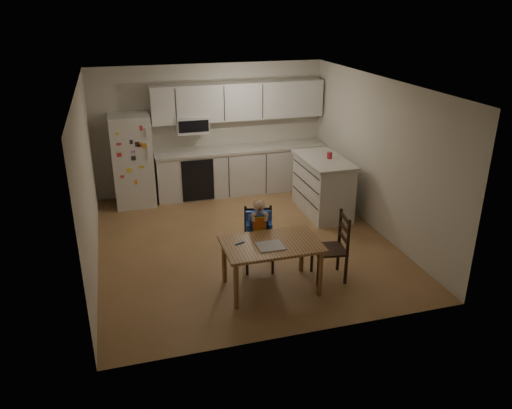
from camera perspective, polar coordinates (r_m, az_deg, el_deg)
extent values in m
cube|color=olive|center=(8.03, -1.40, -4.27)|extent=(4.50, 5.00, 0.01)
cube|color=beige|center=(9.90, -5.21, 8.58)|extent=(4.50, 0.02, 2.50)
cube|color=beige|center=(7.35, -18.73, 2.53)|extent=(0.02, 5.00, 2.50)
cube|color=beige|center=(8.38, 13.63, 5.48)|extent=(0.02, 5.00, 2.50)
cube|color=white|center=(7.26, -1.59, 13.68)|extent=(4.50, 5.00, 0.01)
cube|color=silver|center=(9.51, -13.93, 4.92)|extent=(0.72, 0.70, 1.70)
cube|color=silver|center=(9.96, -1.71, 3.83)|extent=(3.34, 0.60, 0.86)
cube|color=beige|center=(9.81, -1.73, 6.35)|extent=(3.37, 0.62, 0.05)
cube|color=black|center=(9.50, -6.63, 2.74)|extent=(0.60, 0.02, 0.80)
cube|color=silver|center=(9.74, -2.00, 11.73)|extent=(3.34, 0.34, 0.70)
cube|color=silver|center=(9.61, -7.32, 9.10)|extent=(0.60, 0.38, 0.33)
cube|color=silver|center=(9.01, 7.62, 1.97)|extent=(0.66, 1.32, 0.97)
cube|color=beige|center=(8.85, 7.78, 5.07)|extent=(0.73, 1.39, 0.06)
cylinder|color=#B41E2F|center=(8.83, 8.40, 5.57)|extent=(0.09, 0.09, 0.11)
cube|color=brown|center=(6.49, 1.78, -4.56)|extent=(1.27, 0.81, 0.04)
cylinder|color=brown|center=(6.24, -2.28, -9.33)|extent=(0.06, 0.06, 0.64)
cylinder|color=brown|center=(6.80, -3.65, -6.47)|extent=(0.06, 0.06, 0.64)
cylinder|color=brown|center=(6.55, 7.36, -7.83)|extent=(0.06, 0.06, 0.64)
cylinder|color=brown|center=(7.09, 5.25, -5.24)|extent=(0.06, 0.06, 0.64)
cube|color=silver|center=(6.38, 1.64, -4.77)|extent=(0.33, 0.29, 0.01)
cylinder|color=blue|center=(6.45, -1.92, -4.46)|extent=(0.12, 0.06, 0.02)
cube|color=black|center=(7.08, 0.34, -4.35)|extent=(0.47, 0.47, 0.03)
cube|color=black|center=(7.01, -1.01, -6.61)|extent=(0.04, 0.04, 0.40)
cube|color=black|center=(7.33, -1.18, -5.25)|extent=(0.04, 0.04, 0.40)
cube|color=black|center=(7.04, 1.93, -6.50)|extent=(0.04, 0.04, 0.40)
cube|color=black|center=(7.35, 1.63, -5.15)|extent=(0.04, 0.04, 0.40)
cube|color=black|center=(7.14, 0.23, -1.91)|extent=(0.40, 0.11, 0.47)
cube|color=blue|center=(7.06, 0.35, -3.90)|extent=(0.42, 0.39, 0.09)
cube|color=blue|center=(7.09, 0.26, -1.92)|extent=(0.36, 0.13, 0.32)
cube|color=#598BD8|center=(7.01, 0.36, -3.57)|extent=(0.32, 0.29, 0.02)
cube|color=#2E5597|center=(6.95, 0.34, -1.88)|extent=(0.23, 0.17, 0.25)
cube|color=red|center=(6.90, 0.39, -2.16)|extent=(0.18, 0.05, 0.19)
sphere|color=beige|center=(6.85, 0.36, -0.14)|extent=(0.19, 0.19, 0.16)
ellipsoid|color=olive|center=(6.84, 0.36, -0.01)|extent=(0.19, 0.18, 0.13)
cube|color=black|center=(6.91, 8.38, -5.11)|extent=(0.48, 0.48, 0.03)
cube|color=black|center=(7.13, 6.40, -6.13)|extent=(0.04, 0.04, 0.42)
cube|color=black|center=(7.23, 9.35, -5.90)|extent=(0.04, 0.04, 0.42)
cube|color=black|center=(6.81, 7.14, -7.63)|extent=(0.04, 0.04, 0.42)
cube|color=black|center=(6.91, 10.22, -7.37)|extent=(0.04, 0.04, 0.42)
cube|color=black|center=(6.85, 10.04, -3.03)|extent=(0.10, 0.42, 0.50)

